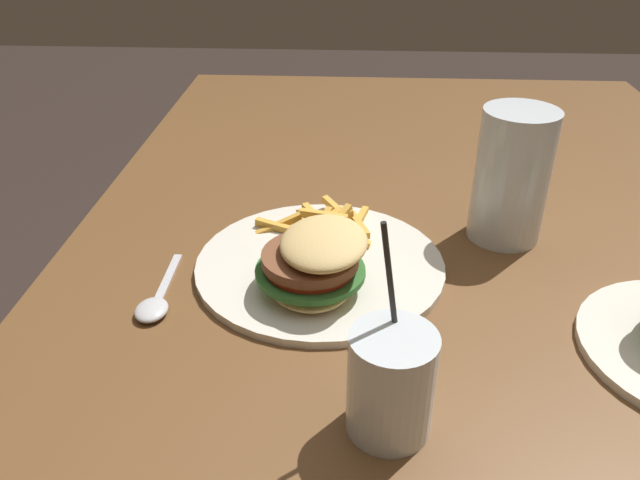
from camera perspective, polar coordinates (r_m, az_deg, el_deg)
dining_table at (r=0.90m, az=10.86°, el=-7.24°), size 1.56×1.02×0.72m
meal_plate_near at (r=0.74m, az=-0.18°, el=-1.93°), size 0.31×0.31×0.09m
beer_glass at (r=0.84m, az=17.11°, el=5.46°), size 0.10×0.10×0.18m
juice_glass at (r=0.55m, az=6.48°, el=-13.11°), size 0.08×0.08×0.20m
spoon at (r=0.73m, az=-14.96°, el=-5.81°), size 0.14×0.04×0.01m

